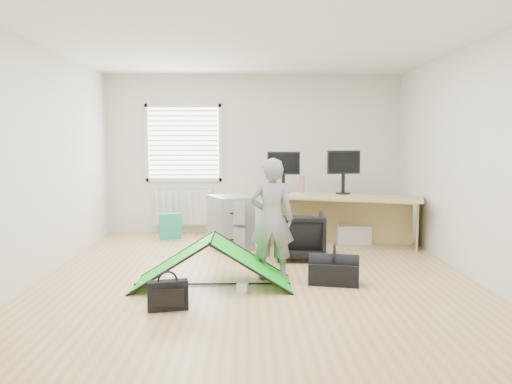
{
  "coord_description": "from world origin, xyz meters",
  "views": [
    {
      "loc": [
        -0.09,
        -5.83,
        1.6
      ],
      "look_at": [
        0.0,
        0.4,
        0.95
      ],
      "focal_mm": 35.0,
      "sensor_mm": 36.0,
      "label": 1
    }
  ],
  "objects_px": {
    "laptop_bag": "(168,295)",
    "filing_cabinet": "(230,222)",
    "kite": "(212,261)",
    "duffel_bag": "(334,273)",
    "desk": "(343,222)",
    "office_chair": "(299,235)",
    "person": "(272,219)",
    "thermos": "(302,185)",
    "monitor_right": "(343,178)",
    "storage_crate": "(353,234)",
    "monitor_left": "(283,179)"
  },
  "relations": [
    {
      "from": "filing_cabinet",
      "to": "storage_crate",
      "type": "xyz_separation_m",
      "value": [
        1.9,
        0.35,
        -0.25
      ]
    },
    {
      "from": "laptop_bag",
      "to": "person",
      "type": "bearing_deg",
      "value": 33.17
    },
    {
      "from": "monitor_left",
      "to": "storage_crate",
      "type": "distance_m",
      "value": 1.4
    },
    {
      "from": "kite",
      "to": "duffel_bag",
      "type": "distance_m",
      "value": 1.36
    },
    {
      "from": "filing_cabinet",
      "to": "office_chair",
      "type": "height_order",
      "value": "filing_cabinet"
    },
    {
      "from": "filing_cabinet",
      "to": "thermos",
      "type": "relative_size",
      "value": 2.83
    },
    {
      "from": "monitor_left",
      "to": "office_chair",
      "type": "relative_size",
      "value": 0.73
    },
    {
      "from": "person",
      "to": "office_chair",
      "type": "bearing_deg",
      "value": -109.92
    },
    {
      "from": "storage_crate",
      "to": "thermos",
      "type": "bearing_deg",
      "value": 179.39
    },
    {
      "from": "thermos",
      "to": "person",
      "type": "relative_size",
      "value": 0.2
    },
    {
      "from": "office_chair",
      "to": "desk",
      "type": "bearing_deg",
      "value": -132.47
    },
    {
      "from": "office_chair",
      "to": "storage_crate",
      "type": "xyz_separation_m",
      "value": [
        0.95,
        1.0,
        -0.17
      ]
    },
    {
      "from": "desk",
      "to": "office_chair",
      "type": "xyz_separation_m",
      "value": [
        -0.73,
        -0.69,
        -0.07
      ]
    },
    {
      "from": "desk",
      "to": "thermos",
      "type": "distance_m",
      "value": 0.85
    },
    {
      "from": "kite",
      "to": "person",
      "type": "bearing_deg",
      "value": 20.93
    },
    {
      "from": "laptop_bag",
      "to": "filing_cabinet",
      "type": "bearing_deg",
      "value": 66.92
    },
    {
      "from": "duffel_bag",
      "to": "person",
      "type": "bearing_deg",
      "value": 174.45
    },
    {
      "from": "storage_crate",
      "to": "duffel_bag",
      "type": "relative_size",
      "value": 0.92
    },
    {
      "from": "desk",
      "to": "monitor_left",
      "type": "distance_m",
      "value": 1.12
    },
    {
      "from": "monitor_left",
      "to": "monitor_right",
      "type": "distance_m",
      "value": 0.92
    },
    {
      "from": "person",
      "to": "monitor_right",
      "type": "bearing_deg",
      "value": -117.87
    },
    {
      "from": "kite",
      "to": "laptop_bag",
      "type": "distance_m",
      "value": 0.89
    },
    {
      "from": "thermos",
      "to": "desk",
      "type": "bearing_deg",
      "value": -28.62
    },
    {
      "from": "laptop_bag",
      "to": "duffel_bag",
      "type": "relative_size",
      "value": 0.69
    },
    {
      "from": "storage_crate",
      "to": "duffel_bag",
      "type": "bearing_deg",
      "value": -107.07
    },
    {
      "from": "filing_cabinet",
      "to": "thermos",
      "type": "bearing_deg",
      "value": -5.98
    },
    {
      "from": "desk",
      "to": "kite",
      "type": "xyz_separation_m",
      "value": [
        -1.82,
        -1.94,
        -0.12
      ]
    },
    {
      "from": "monitor_left",
      "to": "person",
      "type": "relative_size",
      "value": 0.36
    },
    {
      "from": "person",
      "to": "duffel_bag",
      "type": "relative_size",
      "value": 2.54
    },
    {
      "from": "monitor_left",
      "to": "office_chair",
      "type": "bearing_deg",
      "value": -70.57
    },
    {
      "from": "desk",
      "to": "monitor_left",
      "type": "bearing_deg",
      "value": 179.46
    },
    {
      "from": "laptop_bag",
      "to": "thermos",
      "type": "bearing_deg",
      "value": 49.84
    },
    {
      "from": "kite",
      "to": "duffel_bag",
      "type": "relative_size",
      "value": 3.15
    },
    {
      "from": "laptop_bag",
      "to": "kite",
      "type": "bearing_deg",
      "value": 52.91
    },
    {
      "from": "monitor_right",
      "to": "office_chair",
      "type": "relative_size",
      "value": 0.74
    },
    {
      "from": "desk",
      "to": "office_chair",
      "type": "relative_size",
      "value": 3.27
    },
    {
      "from": "filing_cabinet",
      "to": "monitor_left",
      "type": "height_order",
      "value": "monitor_left"
    },
    {
      "from": "monitor_left",
      "to": "laptop_bag",
      "type": "xyz_separation_m",
      "value": [
        -1.3,
        -3.05,
        -0.87
      ]
    },
    {
      "from": "filing_cabinet",
      "to": "laptop_bag",
      "type": "distance_m",
      "value": 2.76
    },
    {
      "from": "thermos",
      "to": "person",
      "type": "bearing_deg",
      "value": -105.68
    },
    {
      "from": "desk",
      "to": "duffel_bag",
      "type": "distance_m",
      "value": 1.98
    },
    {
      "from": "filing_cabinet",
      "to": "office_chair",
      "type": "xyz_separation_m",
      "value": [
        0.96,
        -0.65,
        -0.08
      ]
    },
    {
      "from": "monitor_right",
      "to": "office_chair",
      "type": "bearing_deg",
      "value": -135.97
    },
    {
      "from": "monitor_right",
      "to": "laptop_bag",
      "type": "xyz_separation_m",
      "value": [
        -2.22,
        -3.05,
        -0.87
      ]
    },
    {
      "from": "desk",
      "to": "filing_cabinet",
      "type": "xyz_separation_m",
      "value": [
        -1.69,
        -0.04,
        0.0
      ]
    },
    {
      "from": "thermos",
      "to": "duffel_bag",
      "type": "bearing_deg",
      "value": -86.81
    },
    {
      "from": "monitor_right",
      "to": "storage_crate",
      "type": "bearing_deg",
      "value": -5.28
    },
    {
      "from": "office_chair",
      "to": "laptop_bag",
      "type": "height_order",
      "value": "office_chair"
    },
    {
      "from": "monitor_left",
      "to": "office_chair",
      "type": "distance_m",
      "value": 1.22
    },
    {
      "from": "monitor_right",
      "to": "desk",
      "type": "bearing_deg",
      "value": -106.44
    }
  ]
}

